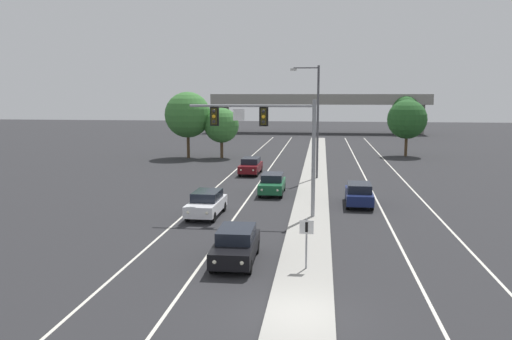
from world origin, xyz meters
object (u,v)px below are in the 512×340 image
median_sign_post (306,236)px  tree_far_left_c (222,125)px  overhead_signal_mast (273,132)px  street_lamp_median (315,115)px  tree_far_left_b (188,115)px  car_oncoming_black (236,245)px  car_oncoming_darkred (251,166)px  car_oncoming_white (206,203)px  car_oncoming_green (272,184)px  car_receding_navy (359,194)px  tree_far_right_b (405,109)px  tree_far_right_c (407,119)px

median_sign_post → tree_far_left_c: (-11.37, 39.21, 2.36)m
overhead_signal_mast → median_sign_post: size_ratio=3.55×
street_lamp_median → tree_far_left_b: bearing=137.1°
median_sign_post → street_lamp_median: bearing=90.1°
car_oncoming_black → car_oncoming_darkred: bearing=96.4°
car_oncoming_black → overhead_signal_mast: bearing=84.6°
car_oncoming_white → overhead_signal_mast: bearing=2.0°
overhead_signal_mast → car_oncoming_green: bearing=95.6°
car_oncoming_black → tree_far_left_c: (-8.13, 38.30, 3.12)m
car_receding_navy → tree_far_left_b: bearing=126.8°
overhead_signal_mast → car_receding_navy: bearing=37.4°
tree_far_left_c → car_oncoming_green: bearing=-69.3°
median_sign_post → car_oncoming_green: 17.72m
car_receding_navy → tree_far_right_b: 66.39m
car_oncoming_green → car_receding_navy: 7.19m
median_sign_post → car_oncoming_white: bearing=124.4°
overhead_signal_mast → tree_far_right_b: bearing=75.0°
tree_far_right_b → overhead_signal_mast: bearing=-105.0°
car_oncoming_white → tree_far_right_b: bearing=71.9°
tree_far_left_c → tree_far_right_b: tree_far_right_b is taller
car_oncoming_green → tree_far_left_c: (-8.22, 21.80, 3.12)m
overhead_signal_mast → tree_far_left_c: overhead_signal_mast is taller
tree_far_left_c → overhead_signal_mast: bearing=-73.1°
car_receding_navy → car_oncoming_darkred: bearing=125.8°
car_oncoming_white → tree_far_right_b: tree_far_right_b is taller
tree_far_left_c → tree_far_right_c: tree_far_right_c is taller
car_oncoming_black → car_oncoming_darkred: 26.32m
tree_far_left_c → tree_far_right_c: 22.87m
tree_far_right_c → tree_far_left_c: bearing=-167.9°
overhead_signal_mast → tree_far_right_b: 71.73m
tree_far_right_c → tree_far_right_b: size_ratio=0.95×
overhead_signal_mast → tree_far_right_b: size_ratio=1.06×
median_sign_post → tree_far_right_c: bearing=76.0°
car_oncoming_white → tree_far_right_c: (17.57, 34.36, 3.76)m
car_oncoming_black → street_lamp_median: bearing=82.3°
overhead_signal_mast → car_oncoming_green: size_ratio=1.74×
street_lamp_median → car_oncoming_black: size_ratio=2.22×
tree_far_left_c → tree_far_right_b: size_ratio=0.82×
tree_far_right_b → car_oncoming_green: bearing=-107.4°
car_oncoming_green → car_oncoming_darkred: same height
overhead_signal_mast → tree_far_right_c: bearing=68.6°
car_oncoming_black → car_oncoming_green: same height
car_oncoming_green → car_oncoming_white: bearing=-113.8°
overhead_signal_mast → car_oncoming_darkred: 18.27m
overhead_signal_mast → median_sign_post: (2.40, -9.78, -3.77)m
median_sign_post → tree_far_left_b: 42.08m
car_oncoming_black → tree_far_right_c: 45.52m
street_lamp_median → car_oncoming_darkred: 8.26m
car_oncoming_darkred → median_sign_post: bearing=-77.2°
car_oncoming_white → tree_far_right_c: size_ratio=0.64×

